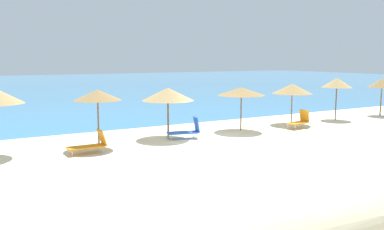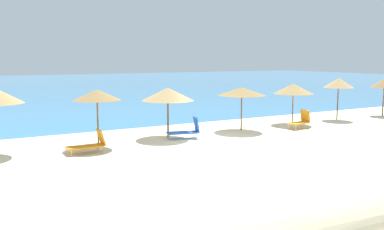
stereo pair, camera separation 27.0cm
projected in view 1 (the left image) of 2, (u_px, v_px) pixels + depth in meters
The scene contains 11 objects.
ground_plane at pixel (219, 141), 20.45m from camera, with size 160.00×160.00×0.00m, color beige.
sea_water at pixel (46, 86), 59.54m from camera, with size 160.00×79.52×0.01m, color teal.
beach_umbrella_2 at pixel (97, 95), 18.78m from camera, with size 2.19×2.19×2.68m.
beach_umbrella_3 at pixel (168, 94), 21.14m from camera, with size 2.68×2.68×2.60m.
beach_umbrella_4 at pixel (241, 91), 23.23m from camera, with size 2.68×2.68×2.47m.
beach_umbrella_5 at pixel (292, 89), 25.52m from camera, with size 2.47×2.47×2.52m.
beach_umbrella_6 at pixel (337, 83), 27.35m from camera, with size 1.97×1.97×2.79m.
beach_umbrella_7 at pixel (382, 83), 29.32m from camera, with size 1.94×1.94×2.67m.
lounge_chair_1 at pixel (300, 121), 24.18m from camera, with size 1.50×0.84×1.06m.
lounge_chair_2 at pixel (187, 130), 21.13m from camera, with size 1.73×0.97×1.11m.
lounge_chair_3 at pixel (90, 144), 17.92m from camera, with size 1.67×0.71×0.99m.
Camera 1 is at (-11.09, -16.78, 4.14)m, focal length 38.54 mm.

